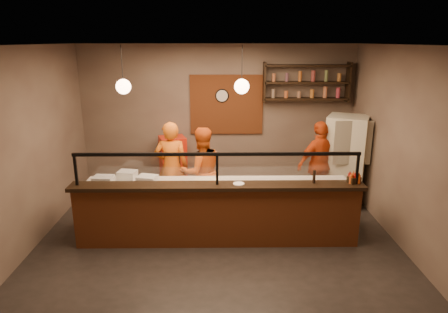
{
  "coord_description": "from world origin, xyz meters",
  "views": [
    {
      "loc": [
        0.03,
        -6.27,
        3.27
      ],
      "look_at": [
        0.12,
        0.3,
        1.35
      ],
      "focal_mm": 32.0,
      "sensor_mm": 36.0,
      "label": 1
    }
  ],
  "objects_px": {
    "pepper_mill": "(314,177)",
    "fridge": "(345,160)",
    "wall_clock": "(222,96)",
    "red_cooler": "(173,164)",
    "cook_left": "(171,167)",
    "cook_right": "(320,164)",
    "condiment_caddy": "(354,180)",
    "pizza_dough": "(206,182)",
    "cook_mid": "(201,172)"
  },
  "relations": [
    {
      "from": "cook_right",
      "to": "red_cooler",
      "type": "distance_m",
      "value": 3.15
    },
    {
      "from": "cook_mid",
      "to": "cook_right",
      "type": "bearing_deg",
      "value": 169.84
    },
    {
      "from": "cook_mid",
      "to": "pepper_mill",
      "type": "xyz_separation_m",
      "value": [
        1.86,
        -1.18,
        0.3
      ]
    },
    {
      "from": "cook_mid",
      "to": "pizza_dough",
      "type": "bearing_deg",
      "value": 79.02
    },
    {
      "from": "cook_left",
      "to": "cook_right",
      "type": "height_order",
      "value": "cook_left"
    },
    {
      "from": "red_cooler",
      "to": "condiment_caddy",
      "type": "height_order",
      "value": "red_cooler"
    },
    {
      "from": "cook_right",
      "to": "fridge",
      "type": "height_order",
      "value": "fridge"
    },
    {
      "from": "cook_mid",
      "to": "fridge",
      "type": "bearing_deg",
      "value": 170.57
    },
    {
      "from": "pizza_dough",
      "to": "cook_left",
      "type": "bearing_deg",
      "value": 129.47
    },
    {
      "from": "red_cooler",
      "to": "pizza_dough",
      "type": "relative_size",
      "value": 2.62
    },
    {
      "from": "red_cooler",
      "to": "fridge",
      "type": "bearing_deg",
      "value": -28.6
    },
    {
      "from": "cook_left",
      "to": "cook_mid",
      "type": "relative_size",
      "value": 1.04
    },
    {
      "from": "fridge",
      "to": "pepper_mill",
      "type": "bearing_deg",
      "value": -96.91
    },
    {
      "from": "cook_left",
      "to": "pepper_mill",
      "type": "xyz_separation_m",
      "value": [
        2.45,
        -1.36,
        0.27
      ]
    },
    {
      "from": "pepper_mill",
      "to": "fridge",
      "type": "bearing_deg",
      "value": 58.81
    },
    {
      "from": "cook_left",
      "to": "fridge",
      "type": "bearing_deg",
      "value": -172.31
    },
    {
      "from": "cook_left",
      "to": "red_cooler",
      "type": "distance_m",
      "value": 1.09
    },
    {
      "from": "fridge",
      "to": "pepper_mill",
      "type": "relative_size",
      "value": 8.53
    },
    {
      "from": "wall_clock",
      "to": "pepper_mill",
      "type": "height_order",
      "value": "wall_clock"
    },
    {
      "from": "fridge",
      "to": "wall_clock",
      "type": "bearing_deg",
      "value": -177.29
    },
    {
      "from": "cook_right",
      "to": "pizza_dough",
      "type": "height_order",
      "value": "cook_right"
    },
    {
      "from": "red_cooler",
      "to": "pepper_mill",
      "type": "distance_m",
      "value": 3.54
    },
    {
      "from": "cook_left",
      "to": "fridge",
      "type": "relative_size",
      "value": 0.98
    },
    {
      "from": "cook_right",
      "to": "pizza_dough",
      "type": "xyz_separation_m",
      "value": [
        -2.25,
        -1.08,
        0.03
      ]
    },
    {
      "from": "red_cooler",
      "to": "pepper_mill",
      "type": "bearing_deg",
      "value": -61.4
    },
    {
      "from": "wall_clock",
      "to": "cook_left",
      "type": "height_order",
      "value": "wall_clock"
    },
    {
      "from": "cook_mid",
      "to": "pepper_mill",
      "type": "bearing_deg",
      "value": 127.42
    },
    {
      "from": "pizza_dough",
      "to": "red_cooler",
      "type": "bearing_deg",
      "value": 112.56
    },
    {
      "from": "pizza_dough",
      "to": "pepper_mill",
      "type": "xyz_separation_m",
      "value": [
        1.75,
        -0.52,
        0.26
      ]
    },
    {
      "from": "cook_mid",
      "to": "red_cooler",
      "type": "xyz_separation_m",
      "value": [
        -0.68,
        1.23,
        -0.24
      ]
    },
    {
      "from": "cook_mid",
      "to": "pepper_mill",
      "type": "distance_m",
      "value": 2.22
    },
    {
      "from": "fridge",
      "to": "pizza_dough",
      "type": "distance_m",
      "value": 3.05
    },
    {
      "from": "cook_left",
      "to": "pepper_mill",
      "type": "relative_size",
      "value": 8.38
    },
    {
      "from": "cook_left",
      "to": "condiment_caddy",
      "type": "bearing_deg",
      "value": 158.06
    },
    {
      "from": "fridge",
      "to": "red_cooler",
      "type": "xyz_separation_m",
      "value": [
        -3.59,
        0.68,
        -0.29
      ]
    },
    {
      "from": "cook_mid",
      "to": "pizza_dough",
      "type": "relative_size",
      "value": 3.61
    },
    {
      "from": "red_cooler",
      "to": "wall_clock",
      "type": "bearing_deg",
      "value": -1.95
    },
    {
      "from": "cook_right",
      "to": "pepper_mill",
      "type": "relative_size",
      "value": 8.16
    },
    {
      "from": "wall_clock",
      "to": "condiment_caddy",
      "type": "relative_size",
      "value": 1.65
    },
    {
      "from": "wall_clock",
      "to": "pepper_mill",
      "type": "distance_m",
      "value": 3.22
    },
    {
      "from": "wall_clock",
      "to": "red_cooler",
      "type": "relative_size",
      "value": 0.24
    },
    {
      "from": "condiment_caddy",
      "to": "red_cooler",
      "type": "bearing_deg",
      "value": 143.01
    },
    {
      "from": "pizza_dough",
      "to": "condiment_caddy",
      "type": "height_order",
      "value": "condiment_caddy"
    },
    {
      "from": "wall_clock",
      "to": "red_cooler",
      "type": "distance_m",
      "value": 1.86
    },
    {
      "from": "cook_mid",
      "to": "pepper_mill",
      "type": "height_order",
      "value": "cook_mid"
    },
    {
      "from": "cook_left",
      "to": "cook_mid",
      "type": "xyz_separation_m",
      "value": [
        0.59,
        -0.18,
        -0.04
      ]
    },
    {
      "from": "wall_clock",
      "to": "pepper_mill",
      "type": "relative_size",
      "value": 1.4
    },
    {
      "from": "cook_mid",
      "to": "pepper_mill",
      "type": "relative_size",
      "value": 8.05
    },
    {
      "from": "wall_clock",
      "to": "fridge",
      "type": "distance_m",
      "value": 2.94
    },
    {
      "from": "cook_right",
      "to": "condiment_caddy",
      "type": "distance_m",
      "value": 1.61
    }
  ]
}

